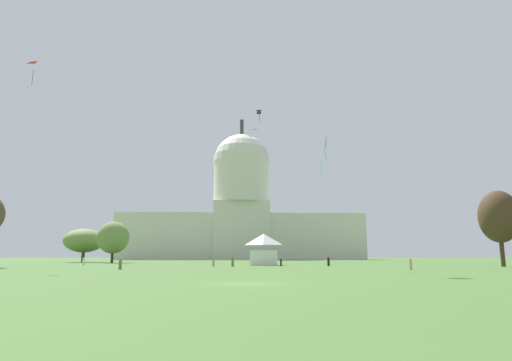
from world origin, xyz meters
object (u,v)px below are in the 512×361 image
person_tan_back_left (411,264)px  person_olive_near_tent (120,264)px  tree_west_mid (84,241)px  kite_lime_mid (294,207)px  event_tent (264,250)px  kite_black_mid (259,112)px  person_olive_mid_right (233,262)px  kite_orange_mid (255,131)px  tree_west_near (113,238)px  kite_green_mid (321,166)px  person_tan_front_center (213,262)px  capitol_building (241,212)px  kite_cyan_low (326,144)px  person_black_front_left (281,262)px  kite_red_mid (35,67)px  person_white_front_right (84,262)px  person_black_edge_east (328,262)px  tree_east_mid (499,217)px  kite_turquoise_low (298,214)px

person_tan_back_left → person_olive_near_tent: size_ratio=1.04×
tree_west_mid → kite_lime_mid: kite_lime_mid is taller
event_tent → tree_west_mid: (-47.98, 42.16, 3.03)m
event_tent → tree_west_mid: 63.94m
kite_black_mid → person_tan_back_left: bearing=137.6°
person_olive_mid_right → kite_orange_mid: size_ratio=0.92×
person_tan_back_left → kite_orange_mid: size_ratio=0.90×
person_olive_near_tent → tree_west_near: bearing=-115.2°
person_olive_mid_right → kite_green_mid: size_ratio=0.33×
person_tan_front_center → kite_orange_mid: bearing=-110.9°
person_olive_near_tent → kite_green_mid: bearing=-163.0°
tree_west_mid → person_tan_front_center: tree_west_mid is taller
capitol_building → tree_west_near: bearing=-110.1°
person_olive_mid_right → kite_lime_mid: size_ratio=0.46×
kite_cyan_low → person_black_front_left: bearing=72.6°
kite_red_mid → person_white_front_right: bearing=-64.0°
capitol_building → person_black_edge_east: (13.00, -132.67, -22.00)m
tree_east_mid → person_olive_near_tent: tree_east_mid is taller
tree_west_mid → kite_red_mid: (14.25, -69.24, 21.62)m
tree_east_mid → kite_lime_mid: 120.95m
person_black_edge_east → kite_cyan_low: (-5.35, -24.72, 15.56)m
tree_west_near → kite_cyan_low: kite_cyan_low is taller
tree_east_mid → person_tan_front_center: 50.43m
tree_east_mid → person_black_edge_east: 30.44m
person_white_front_right → person_olive_near_tent: size_ratio=1.07×
person_black_edge_east → kite_red_mid: size_ratio=0.59×
person_tan_back_left → person_tan_front_center: (-26.71, 21.81, -0.01)m
person_olive_mid_right → event_tent: bearing=-61.6°
person_olive_near_tent → kite_cyan_low: (27.42, -6.21, 15.69)m
tree_west_near → person_black_edge_east: 60.73m
person_tan_back_left → person_tan_front_center: bearing=-0.2°
tree_west_mid → kite_orange_mid: kite_orange_mid is taller
person_black_edge_east → kite_turquoise_low: kite_turquoise_low is taller
tree_east_mid → kite_lime_mid: (-18.82, 118.57, 14.71)m
person_black_front_left → kite_red_mid: kite_red_mid is taller
tree_west_mid → kite_green_mid: bearing=0.6°
person_white_front_right → kite_orange_mid: bearing=-117.3°
capitol_building → kite_black_mid: bearing=-89.7°
kite_turquoise_low → kite_orange_mid: bearing=-85.6°
person_olive_mid_right → person_tan_back_left: person_olive_mid_right is taller
tree_west_mid → person_white_front_right: 42.03m
tree_east_mid → kite_cyan_low: (-34.06, -18.16, 7.84)m
kite_turquoise_low → person_white_front_right: bearing=-102.4°
kite_lime_mid → kite_orange_mid: (-21.78, -83.31, 10.16)m
tree_west_near → person_olive_mid_right: size_ratio=6.62×
tree_east_mid → kite_red_mid: size_ratio=4.36×
kite_black_mid → kite_cyan_low: kite_black_mid is taller
tree_west_near → tree_east_mid: (77.02, -42.93, 2.06)m
tree_west_near → person_olive_mid_right: tree_west_near is taller
event_tent → kite_turquoise_low: 74.95m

